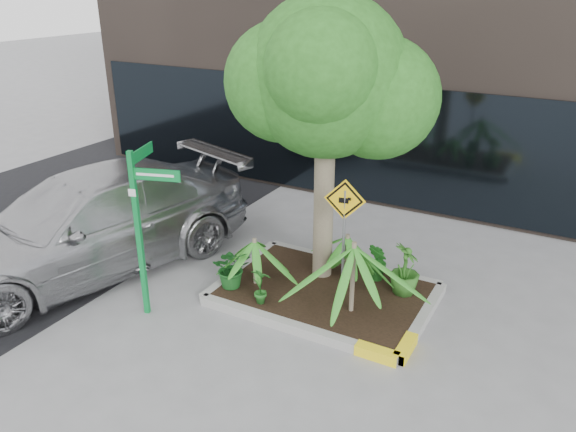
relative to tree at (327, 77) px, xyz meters
The scene contains 14 objects.
ground 3.50m from the tree, 84.63° to the right, with size 80.00×80.00×0.00m, color gray.
asphalt_road 7.32m from the tree, behind, with size 7.00×80.00×0.01m, color black.
planter 3.36m from the tree, 58.28° to the right, with size 3.35×2.36×0.15m.
tree is the anchor object (origin of this frame).
palm_front 2.52m from the tree, 43.55° to the right, with size 1.27×1.27×1.41m.
palm_left 2.77m from the tree, 134.52° to the right, with size 0.90×0.90×0.99m.
palm_back 2.60m from the tree, 20.49° to the left, with size 0.83×0.83×0.93m.
parked_car 4.79m from the tree, 157.71° to the right, with size 2.38×5.86×1.70m, color #A7A8AC.
shrub_a 3.30m from the tree, 134.39° to the right, with size 0.61×0.61×0.68m, color #16501B.
shrub_b 3.18m from the tree, ahead, with size 0.46×0.46×0.83m, color #2C661E.
shrub_c 3.26m from the tree, 107.04° to the right, with size 0.33×0.33×0.62m, color #20621E.
shrub_d 3.06m from the tree, 13.10° to the left, with size 0.38×0.38×0.68m, color #1B5D1B.
street_sign_post 3.38m from the tree, 131.80° to the right, with size 0.90×0.74×2.57m.
cattle_sign 2.13m from the tree, 46.39° to the right, with size 0.60×0.13×1.99m.
Camera 1 is at (3.46, -6.84, 4.74)m, focal length 35.00 mm.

